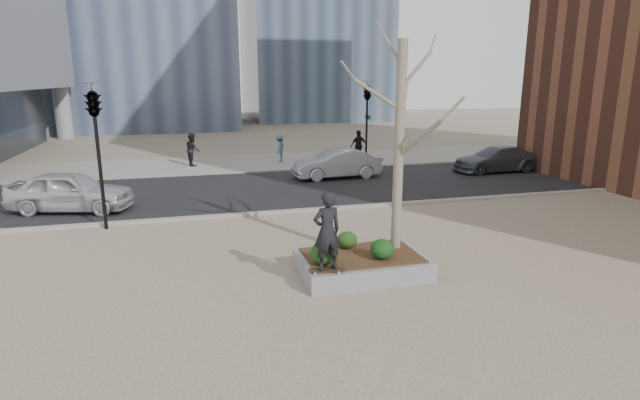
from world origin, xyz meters
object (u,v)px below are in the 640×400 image
object	(u,v)px
skateboarder	(327,231)
police_car	(71,191)
planter	(362,265)
skateboard	(327,271)

from	to	relation	value
skateboarder	police_car	world-z (taller)	skateboarder
planter	skateboard	distance (m)	1.38
planter	police_car	bearing A→B (deg)	134.19
planter	police_car	xyz separation A→B (m)	(-7.95, 8.18, 0.51)
planter	police_car	size ratio (longest dim) A/B	0.71
planter	skateboard	world-z (taller)	skateboard
planter	skateboarder	xyz separation A→B (m)	(-1.10, -0.79, 1.18)
skateboarder	police_car	size ratio (longest dim) A/B	0.42
skateboard	planter	bearing A→B (deg)	45.51
planter	skateboard	xyz separation A→B (m)	(-1.10, -0.79, 0.26)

